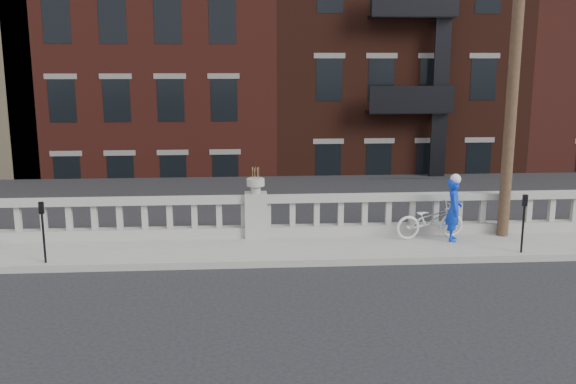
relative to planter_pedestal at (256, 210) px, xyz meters
name	(u,v)px	position (x,y,z in m)	size (l,w,h in m)	color
ground	(261,300)	(0.00, -3.95, -0.83)	(120.00, 120.00, 0.00)	black
sidewalk	(257,250)	(0.00, -0.95, -0.76)	(32.00, 2.20, 0.15)	gray
balustrade	(256,217)	(0.00, 0.00, -0.19)	(28.00, 0.34, 1.03)	gray
planter_pedestal	(256,210)	(0.00, 0.00, 0.00)	(0.55, 0.55, 1.76)	gray
lower_level	(259,94)	(0.56, 19.09, 1.80)	(80.00, 44.00, 20.80)	#605E59
utility_pole	(517,28)	(6.20, -0.35, 4.41)	(1.60, 0.28, 10.00)	#422D1E
parking_meter_b	(43,225)	(-4.64, -1.80, 0.17)	(0.10, 0.09, 1.36)	black
parking_meter_c	(524,217)	(6.06, -1.80, 0.17)	(0.10, 0.09, 1.36)	black
bicycle	(430,220)	(4.29, -0.45, -0.22)	(0.61, 1.75, 0.92)	silver
cyclist	(454,210)	(4.80, -0.71, 0.09)	(0.56, 0.37, 1.55)	#0D36D0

